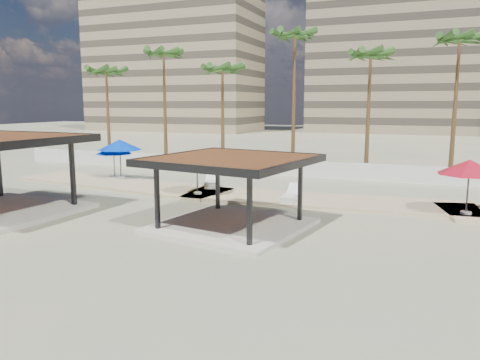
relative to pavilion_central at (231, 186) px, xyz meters
The scene contains 18 objects.
ground 2.01m from the pavilion_central, ahead, with size 200.00×200.00×0.00m, color tan.
promenade 8.25m from the pavilion_central, 71.11° to the left, with size 44.45×7.97×0.24m.
boundary_wall 16.01m from the pavilion_central, 87.83° to the left, with size 56.00×0.30×1.20m, color silver.
building_west 80.67m from the pavilion_central, 121.35° to the left, with size 34.00×16.00×32.40m.
building_mid 79.05m from the pavilion_central, 86.62° to the left, with size 38.00×16.00×30.40m.
pavilion_central is the anchor object (origin of this frame).
umbrella_a 15.51m from the pavilion_central, 143.87° to the left, with size 3.52×3.52×2.77m.
umbrella_b 7.38m from the pavilion_central, 128.76° to the left, with size 3.70×3.70×2.63m.
umbrella_c 11.55m from the pavilion_central, 31.39° to the left, with size 3.76×3.76×2.66m.
umbrella_f 15.95m from the pavilion_central, 145.02° to the left, with size 2.75×2.75×2.35m.
lounger_a 9.95m from the pavilion_central, 120.56° to the left, with size 1.64×2.47×0.90m.
lounger_b 6.26m from the pavilion_central, 79.95° to the left, with size 0.79×2.19×0.82m.
palm_a 28.06m from the pavilion_central, 138.19° to the left, with size 3.00×3.00×9.29m.
palm_b 24.74m from the pavilion_central, 127.68° to the left, with size 3.00×3.00×10.75m.
palm_c 20.81m from the pavilion_central, 114.96° to the left, with size 3.00×3.00×9.16m.
palm_d 20.80m from the pavilion_central, 97.25° to the left, with size 3.00×3.00×11.73m.
palm_e 19.89m from the pavilion_central, 78.89° to the left, with size 3.00×3.00×9.91m.
palm_f 22.23m from the pavilion_central, 62.62° to the left, with size 3.00×3.00×10.79m.
Camera 1 is at (7.28, -18.58, 5.47)m, focal length 35.00 mm.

